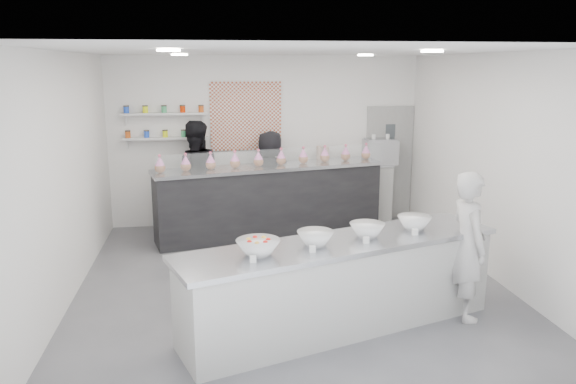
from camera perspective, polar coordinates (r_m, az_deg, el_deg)
The scene contains 26 objects.
floor at distance 7.59m, azimuth 0.24°, elevation -9.16°, with size 6.00×6.00×0.00m, color #515156.
ceiling at distance 7.04m, azimuth 0.26°, elevation 14.13°, with size 6.00×6.00×0.00m, color white.
back_wall at distance 10.10m, azimuth -2.29°, elevation 5.19°, with size 5.50×5.50×0.00m, color white.
left_wall at distance 7.29m, azimuth -21.66°, elevation 1.31°, with size 6.00×6.00×0.00m, color white.
right_wall at distance 8.04m, azimuth 20.04°, elevation 2.45°, with size 6.00×6.00×0.00m, color white.
back_door at distance 10.63m, azimuth 10.19°, elevation 2.92°, with size 0.88×0.04×2.10m, color gray.
pattern_panel at distance 10.00m, azimuth -4.31°, elevation 7.68°, with size 1.25×0.03×1.20m, color #9F4224.
jar_shelf_lower at distance 9.96m, azimuth -12.34°, elevation 5.37°, with size 1.45×0.22×0.04m, color silver.
jar_shelf_upper at distance 9.92m, azimuth -12.45°, elevation 7.78°, with size 1.45×0.22×0.04m, color silver.
preserve_jars at distance 9.91m, azimuth -12.42°, elevation 6.96°, with size 1.45×0.10×0.56m, color #C85016, non-canonical shape.
downlight_0 at distance 5.97m, azimuth -12.05°, elevation 13.90°, with size 0.24×0.24×0.02m, color white.
downlight_1 at distance 6.44m, azimuth 14.44°, elevation 13.68°, with size 0.24×0.24×0.02m, color white.
downlight_2 at distance 8.57m, azimuth -10.97°, elevation 13.53°, with size 0.24×0.24×0.02m, color white.
downlight_3 at distance 8.90m, azimuth 7.88°, elevation 13.61°, with size 0.24×0.24×0.02m, color white.
prep_counter at distance 6.21m, azimuth 5.38°, elevation -9.38°, with size 3.66×0.83×1.00m, color #ADADA9.
back_bar at distance 9.45m, azimuth -1.82°, elevation -0.89°, with size 3.87×0.71×1.20m, color black.
sneeze_guard at distance 8.99m, azimuth -1.14°, elevation 3.36°, with size 3.82×0.02×0.33m, color white.
espresso_ledge at distance 10.34m, azimuth 6.46°, elevation -0.14°, with size 1.44×0.46×1.07m, color #ADADA9.
espresso_machine at distance 10.34m, azimuth 9.34°, elevation 4.05°, with size 0.58×0.40×0.44m, color #93969E.
cup_stacks at distance 10.08m, azimuth 3.53°, elevation 3.67°, with size 0.24×0.24×0.34m, color tan, non-canonical shape.
prep_bowls at distance 6.02m, azimuth 5.50°, elevation -4.29°, with size 2.34×0.49×0.15m, color white, non-canonical shape.
label_cards at distance 5.54m, azimuth 5.03°, elevation -6.25°, with size 2.01×0.04×0.07m, color white, non-canonical shape.
cookie_bags at distance 9.30m, azimuth -1.85°, elevation 3.55°, with size 3.76×0.16×0.28m, color #FF78D8, non-canonical shape.
woman_prep at distance 6.65m, azimuth 17.81°, elevation -5.22°, with size 0.62×0.41×1.70m, color #B9B5B3.
staff_left at distance 9.74m, azimuth -9.44°, elevation 1.53°, with size 0.94×0.73×1.92m, color black.
staff_right at distance 9.82m, azimuth -1.81°, elevation 1.20°, with size 0.84×0.55×1.73m, color black.
Camera 1 is at (-1.05, -6.96, 2.84)m, focal length 35.00 mm.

